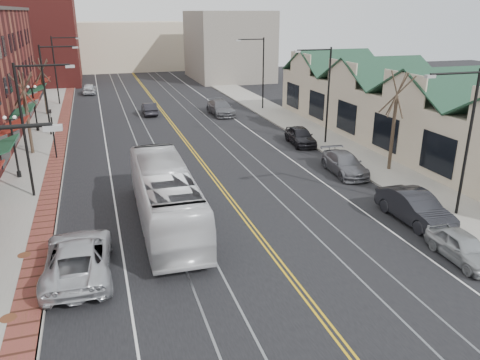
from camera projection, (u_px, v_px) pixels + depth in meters
ground at (319, 314)px, 17.79m from camera, size 160.00×160.00×0.00m
sidewalk_left at (32, 177)px, 32.36m from camera, size 4.00×120.00×0.15m
sidewalk_right at (342, 148)px, 39.08m from camera, size 4.00×120.00×0.15m
building_right at (406, 118)px, 40.01m from camera, size 8.00×36.00×4.60m
backdrop_left at (31, 38)px, 73.80m from camera, size 14.00×18.00×14.00m
backdrop_mid at (128, 46)px, 92.60m from camera, size 22.00×14.00×9.00m
backdrop_right at (228, 46)px, 78.50m from camera, size 12.00×16.00×11.00m
streetlight_l_1 at (30, 117)px, 27.36m from camera, size 3.33×0.25×8.00m
streetlight_l_2 at (49, 81)px, 41.73m from camera, size 3.33×0.25×8.00m
streetlight_l_3 at (58, 63)px, 56.10m from camera, size 3.33×0.25×8.00m
streetlight_r_0 at (463, 129)px, 24.56m from camera, size 3.33×0.25×8.00m
streetlight_r_1 at (324, 86)px, 38.93m from camera, size 3.33×0.25×8.00m
streetlight_r_2 at (260, 66)px, 53.30m from camera, size 3.33×0.25×8.00m
lamppost_l_2 at (15, 148)px, 31.42m from camera, size 0.84×0.28×4.27m
lamppost_l_3 at (35, 109)px, 43.99m from camera, size 0.84×0.28×4.27m
tree_left_near at (27, 111)px, 36.45m from camera, size 1.78×1.37×6.48m
tree_left_far at (44, 85)px, 50.90m from camera, size 1.66×1.28×6.02m
tree_right_mid at (394, 120)px, 32.59m from camera, size 1.90×1.46×6.93m
manhole_mid at (8, 318)px, 17.29m from camera, size 0.60×0.60×0.02m
manhole_far at (24, 255)px, 21.78m from camera, size 0.60×0.60×0.02m
traffic_signal at (53, 130)px, 35.58m from camera, size 0.18×0.15×3.80m
transit_bus at (166, 197)px, 24.71m from camera, size 2.93×11.76×3.26m
parked_suv at (78, 257)px, 20.21m from camera, size 3.01×6.11×1.67m
parked_car_a at (463, 247)px, 21.43m from camera, size 1.77×4.03×1.35m
parked_car_b at (415, 207)px, 25.34m from camera, size 1.82×5.11×1.68m
parked_car_c at (345, 164)px, 33.01m from camera, size 2.45×5.16×1.45m
parked_car_d at (300, 136)px, 40.25m from camera, size 2.24×4.65×1.53m
distant_car_left at (149, 109)px, 51.99m from camera, size 1.43×4.07×1.34m
distant_car_right at (221, 108)px, 51.90m from camera, size 2.34×5.53×1.59m
distant_car_far at (89, 89)px, 65.21m from camera, size 2.04×4.47×1.49m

